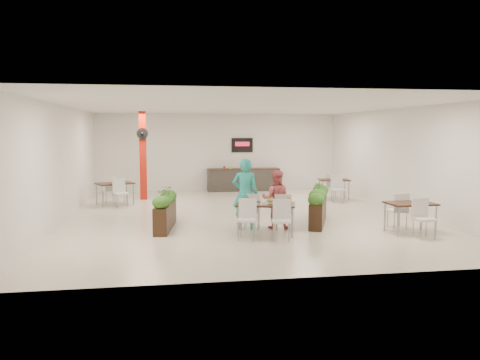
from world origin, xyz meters
The scene contains 12 objects.
ground centered at (0.00, 0.00, 0.00)m, with size 12.00×12.00×0.00m, color beige.
room_shell centered at (0.00, 0.00, 2.01)m, with size 10.10×12.10×3.22m.
red_column centered at (-3.00, 3.79, 1.64)m, with size 0.40×0.41×3.20m.
service_counter centered at (1.00, 5.65, 0.49)m, with size 3.00×0.64×2.20m.
main_table centered at (0.18, -2.57, 0.64)m, with size 1.62×1.90×0.92m.
diner_man centered at (-0.20, -1.92, 0.91)m, with size 0.66×0.43×1.81m, color teal.
diner_woman centered at (0.60, -1.92, 0.75)m, with size 0.73×0.57×1.50m, color #DD626A.
planter_left centered at (-2.21, -1.53, 0.53)m, with size 0.63×2.08×1.10m.
planter_right centered at (1.83, -1.60, 0.51)m, with size 1.08×2.00×1.11m.
side_table_a centered at (-3.91, 2.67, 0.63)m, with size 1.39×1.65×0.92m.
side_table_b centered at (3.84, 2.62, 0.62)m, with size 1.16×1.66×0.92m.
side_table_c centered at (3.72, -2.98, 0.62)m, with size 1.15×1.64×0.92m.
Camera 1 is at (-2.17, -13.50, 2.49)m, focal length 35.00 mm.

